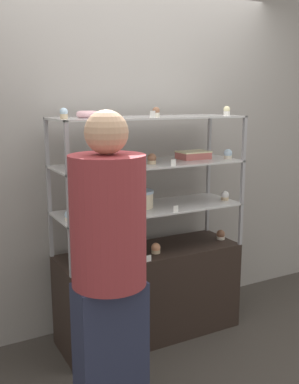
% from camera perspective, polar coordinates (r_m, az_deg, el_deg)
% --- Properties ---
extents(ground_plane, '(20.00, 20.00, 0.00)m').
position_cam_1_polar(ground_plane, '(3.51, 0.00, -17.50)').
color(ground_plane, '#38332D').
extents(back_wall, '(8.00, 0.05, 2.60)m').
position_cam_1_polar(back_wall, '(3.41, -2.94, 4.74)').
color(back_wall, gray).
rests_on(back_wall, ground_plane).
extents(display_base, '(1.33, 0.44, 0.65)m').
position_cam_1_polar(display_base, '(3.36, 0.00, -12.64)').
color(display_base, black).
rests_on(display_base, ground_plane).
extents(display_riser_lower, '(1.33, 0.44, 0.32)m').
position_cam_1_polar(display_riser_lower, '(3.16, 0.00, -2.32)').
color(display_riser_lower, '#99999E').
rests_on(display_riser_lower, display_base).
extents(display_riser_middle, '(1.33, 0.44, 0.32)m').
position_cam_1_polar(display_riser_middle, '(3.10, 0.00, 3.35)').
color(display_riser_middle, '#99999E').
rests_on(display_riser_middle, display_riser_lower).
extents(display_riser_upper, '(1.33, 0.44, 0.32)m').
position_cam_1_polar(display_riser_upper, '(3.06, 0.00, 9.19)').
color(display_riser_upper, '#99999E').
rests_on(display_riser_upper, display_riser_middle).
extents(layer_cake_centerpiece, '(0.17, 0.17, 0.12)m').
position_cam_1_polar(layer_cake_centerpiece, '(3.14, -1.05, -0.88)').
color(layer_cake_centerpiece, beige).
rests_on(layer_cake_centerpiece, display_riser_lower).
extents(sheet_cake_frosted, '(0.23, 0.16, 0.06)m').
position_cam_1_polar(sheet_cake_frosted, '(3.32, 5.59, 4.72)').
color(sheet_cake_frosted, '#C66660').
rests_on(sheet_cake_frosted, display_riser_middle).
extents(cupcake_0, '(0.07, 0.07, 0.07)m').
position_cam_1_polar(cupcake_0, '(2.90, -9.49, -9.17)').
color(cupcake_0, white).
rests_on(cupcake_0, display_base).
extents(cupcake_1, '(0.07, 0.07, 0.07)m').
position_cam_1_polar(cupcake_1, '(3.17, 0.80, -7.16)').
color(cupcake_1, '#CCB28C').
rests_on(cupcake_1, display_base).
extents(cupcake_2, '(0.07, 0.07, 0.07)m').
position_cam_1_polar(cupcake_2, '(3.51, 9.03, -5.40)').
color(cupcake_2, beige).
rests_on(cupcake_2, display_base).
extents(price_tag_0, '(0.04, 0.00, 0.04)m').
position_cam_1_polar(price_tag_0, '(3.02, -0.09, -8.43)').
color(price_tag_0, white).
rests_on(price_tag_0, display_base).
extents(cupcake_3, '(0.06, 0.06, 0.07)m').
position_cam_1_polar(cupcake_3, '(2.85, -10.13, -2.98)').
color(cupcake_3, beige).
rests_on(cupcake_3, display_riser_lower).
extents(cupcake_4, '(0.06, 0.06, 0.07)m').
position_cam_1_polar(cupcake_4, '(3.42, 9.55, -0.47)').
color(cupcake_4, '#CCB28C').
rests_on(cupcake_4, display_riser_lower).
extents(price_tag_1, '(0.04, 0.00, 0.04)m').
position_cam_1_polar(price_tag_1, '(3.02, 3.37, -2.15)').
color(price_tag_1, white).
rests_on(price_tag_1, display_riser_lower).
extents(cupcake_5, '(0.06, 0.06, 0.07)m').
position_cam_1_polar(cupcake_5, '(2.77, -10.02, 3.29)').
color(cupcake_5, '#CCB28C').
rests_on(cupcake_5, display_riser_middle).
extents(cupcake_6, '(0.06, 0.06, 0.07)m').
position_cam_1_polar(cupcake_6, '(3.04, 0.30, 4.21)').
color(cupcake_6, '#CCB28C').
rests_on(cupcake_6, display_riser_middle).
extents(cupcake_7, '(0.06, 0.06, 0.07)m').
position_cam_1_polar(cupcake_7, '(3.35, 9.92, 4.75)').
color(cupcake_7, beige).
rests_on(cupcake_7, display_riser_middle).
extents(price_tag_2, '(0.04, 0.00, 0.04)m').
position_cam_1_polar(price_tag_2, '(2.95, 3.05, 3.74)').
color(price_tag_2, white).
rests_on(price_tag_2, display_riser_middle).
extents(cupcake_8, '(0.05, 0.05, 0.07)m').
position_cam_1_polar(cupcake_8, '(2.77, -10.82, 9.78)').
color(cupcake_8, '#CCB28C').
rests_on(cupcake_8, display_riser_upper).
extents(cupcake_9, '(0.05, 0.05, 0.07)m').
position_cam_1_polar(cupcake_9, '(2.98, 0.78, 10.12)').
color(cupcake_9, beige).
rests_on(cupcake_9, display_riser_upper).
extents(cupcake_10, '(0.05, 0.05, 0.07)m').
position_cam_1_polar(cupcake_10, '(3.37, 9.78, 10.15)').
color(cupcake_10, white).
rests_on(cupcake_10, display_riser_upper).
extents(price_tag_3, '(0.04, 0.00, 0.04)m').
position_cam_1_polar(price_tag_3, '(2.85, 0.41, 9.83)').
color(price_tag_3, white).
rests_on(price_tag_3, display_riser_upper).
extents(donut_glazed, '(0.14, 0.14, 0.04)m').
position_cam_1_polar(donut_glazed, '(2.91, -7.88, 9.75)').
color(donut_glazed, '#EFB2BC').
rests_on(donut_glazed, display_riser_upper).
extents(customer_figure, '(0.39, 0.39, 1.67)m').
position_cam_1_polar(customer_figure, '(2.36, -5.17, -8.84)').
color(customer_figure, '#282D47').
rests_on(customer_figure, ground_plane).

